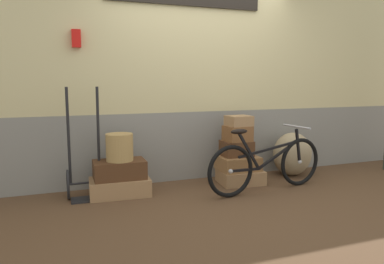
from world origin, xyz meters
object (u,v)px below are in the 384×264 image
(suitcase_2, at_px, (240,177))
(bicycle, at_px, (267,164))
(suitcase_3, at_px, (238,163))
(suitcase_1, at_px, (120,169))
(suitcase_5, at_px, (238,133))
(luggage_trolley, at_px, (85,174))
(burlap_sack, at_px, (292,154))
(suitcase_6, at_px, (239,121))
(suitcase_4, at_px, (237,148))
(suitcase_0, at_px, (120,187))
(wicker_basket, at_px, (120,147))

(suitcase_2, relative_size, bicycle, 0.33)
(suitcase_3, bearing_deg, bicycle, -70.01)
(bicycle, bearing_deg, suitcase_1, 165.05)
(suitcase_3, xyz_separation_m, bicycle, (0.16, -0.43, 0.07))
(suitcase_3, height_order, suitcase_5, suitcase_5)
(luggage_trolley, distance_m, burlap_sack, 2.80)
(luggage_trolley, bearing_deg, suitcase_1, -7.09)
(suitcase_5, xyz_separation_m, suitcase_6, (0.02, 0.00, 0.16))
(bicycle, bearing_deg, suitcase_6, 107.74)
(suitcase_5, relative_size, burlap_sack, 0.53)
(suitcase_4, bearing_deg, suitcase_3, -74.82)
(suitcase_0, xyz_separation_m, wicker_basket, (0.01, -0.00, 0.47))
(suitcase_2, relative_size, suitcase_3, 1.09)
(wicker_basket, bearing_deg, suitcase_5, 0.47)
(suitcase_5, bearing_deg, suitcase_4, 96.21)
(wicker_basket, height_order, bicycle, bicycle)
(suitcase_3, height_order, luggage_trolley, luggage_trolley)
(wicker_basket, bearing_deg, burlap_sack, 1.99)
(suitcase_1, xyz_separation_m, suitcase_3, (1.52, -0.01, -0.04))
(suitcase_6, distance_m, luggage_trolley, 1.99)
(suitcase_1, relative_size, burlap_sack, 0.97)
(suitcase_4, distance_m, suitcase_5, 0.20)
(suitcase_0, relative_size, bicycle, 0.42)
(suitcase_1, distance_m, wicker_basket, 0.26)
(suitcase_5, bearing_deg, suitcase_1, 175.06)
(suitcase_4, distance_m, burlap_sack, 0.92)
(suitcase_3, relative_size, wicker_basket, 1.61)
(suitcase_0, height_order, suitcase_1, suitcase_1)
(suitcase_6, relative_size, burlap_sack, 0.50)
(wicker_basket, bearing_deg, bicycle, -14.69)
(suitcase_1, height_order, suitcase_6, suitcase_6)
(luggage_trolley, xyz_separation_m, bicycle, (2.06, -0.50, 0.06))
(suitcase_2, xyz_separation_m, bicycle, (0.13, -0.41, 0.24))
(suitcase_4, bearing_deg, burlap_sack, 5.42)
(wicker_basket, bearing_deg, suitcase_0, 175.98)
(wicker_basket, bearing_deg, suitcase_1, 118.56)
(luggage_trolley, bearing_deg, bicycle, -13.54)
(luggage_trolley, height_order, bicycle, luggage_trolley)
(wicker_basket, bearing_deg, luggage_trolley, 171.59)
(suitcase_2, xyz_separation_m, luggage_trolley, (-1.93, 0.09, 0.19))
(suitcase_5, bearing_deg, bicycle, -75.31)
(suitcase_6, relative_size, luggage_trolley, 0.24)
(suitcase_0, relative_size, suitcase_6, 2.27)
(wicker_basket, bearing_deg, suitcase_6, 0.54)
(wicker_basket, xyz_separation_m, burlap_sack, (2.41, 0.08, -0.27))
(suitcase_2, bearing_deg, bicycle, -67.28)
(suitcase_6, distance_m, burlap_sack, 1.02)
(wicker_basket, xyz_separation_m, luggage_trolley, (-0.38, 0.06, -0.29))
(suitcase_4, relative_size, bicycle, 0.23)
(suitcase_5, distance_m, bicycle, 0.58)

